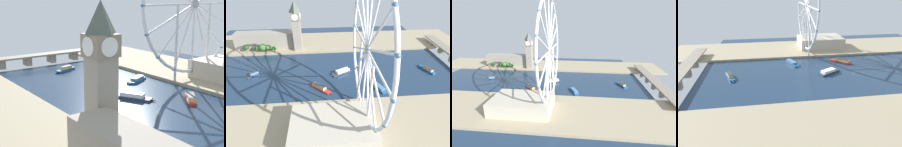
% 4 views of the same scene
% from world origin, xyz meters
% --- Properties ---
extents(ground_plane, '(385.08, 385.08, 0.00)m').
position_xyz_m(ground_plane, '(0.00, 0.00, 0.00)').
color(ground_plane, '#1E334C').
extents(riverbank_right, '(90.00, 520.00, 3.00)m').
position_xyz_m(riverbank_right, '(107.54, 0.00, 1.50)').
color(riverbank_right, tan).
rests_on(riverbank_right, ground_plane).
extents(ferris_wheel, '(132.93, 3.20, 136.63)m').
position_xyz_m(ferris_wheel, '(84.83, 44.92, 73.45)').
color(ferris_wheel, silver).
rests_on(ferris_wheel, riverbank_right).
extents(riverside_hall, '(47.39, 73.29, 17.32)m').
position_xyz_m(riverside_hall, '(110.12, 14.04, 11.66)').
color(riverside_hall, '#BCB29E').
rests_on(riverside_hall, riverbank_right).
extents(river_bridge, '(197.08, 16.49, 11.53)m').
position_xyz_m(river_bridge, '(0.00, 208.34, 8.55)').
color(river_bridge, gray).
rests_on(river_bridge, ground_plane).
extents(tour_boat_0, '(21.41, 33.22, 5.21)m').
position_xyz_m(tour_boat_0, '(2.17, 33.11, 2.21)').
color(tour_boat_0, '#2D384C').
rests_on(tour_boat_0, ground_plane).
extents(tour_boat_1, '(31.72, 18.02, 4.49)m').
position_xyz_m(tour_boat_1, '(40.29, 74.04, 1.88)').
color(tour_boat_1, '#235684').
rests_on(tour_boat_1, ground_plane).
extents(tour_boat_3, '(29.98, 14.88, 5.38)m').
position_xyz_m(tour_boat_3, '(5.92, 154.42, 2.13)').
color(tour_boat_3, '#235684').
rests_on(tour_boat_3, ground_plane).
extents(tour_boat_4, '(27.18, 28.40, 5.21)m').
position_xyz_m(tour_boat_4, '(36.66, 2.69, 2.13)').
color(tour_boat_4, '#B22D28').
rests_on(tour_boat_4, ground_plane).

